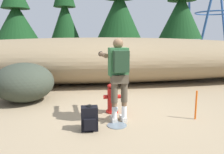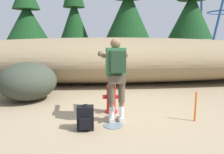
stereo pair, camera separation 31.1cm
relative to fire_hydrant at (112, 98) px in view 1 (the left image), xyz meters
The scene contains 12 objects.
ground_plane 0.41m from the fire_hydrant, 51.59° to the right, with size 56.00×56.00×0.04m, color #998466.
dirt_embankment 3.54m from the fire_hydrant, 87.79° to the left, with size 17.45×3.20×1.65m, color #897556.
fire_hydrant is the anchor object (origin of this frame).
hydrant_water_jet 0.55m from the fire_hydrant, 90.00° to the right, with size 0.38×0.84×0.45m.
utility_worker 0.89m from the fire_hydrant, 83.21° to the right, with size 0.60×1.01×1.64m.
spare_backpack 1.06m from the fire_hydrant, 119.42° to the right, with size 0.30×0.29×0.47m.
boulder_large 2.46m from the fire_hydrant, 152.01° to the left, with size 1.54×1.51×1.01m, color #363D31.
pine_tree_far_left 10.07m from the fire_hydrant, 116.59° to the left, with size 2.38×2.38×4.97m.
pine_tree_left 9.87m from the fire_hydrant, 100.48° to the left, with size 2.02×2.02×5.72m.
pine_tree_center 9.05m from the fire_hydrant, 80.38° to the left, with size 2.85×2.85×6.35m.
pine_tree_right 9.72m from the fire_hydrant, 58.02° to the left, with size 2.46×2.46×5.80m.
survey_stake 1.76m from the fire_hydrant, 20.79° to the right, with size 0.04×0.04×0.60m, color #E55914.
Camera 1 is at (-0.71, -4.62, 1.67)m, focal length 36.06 mm.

